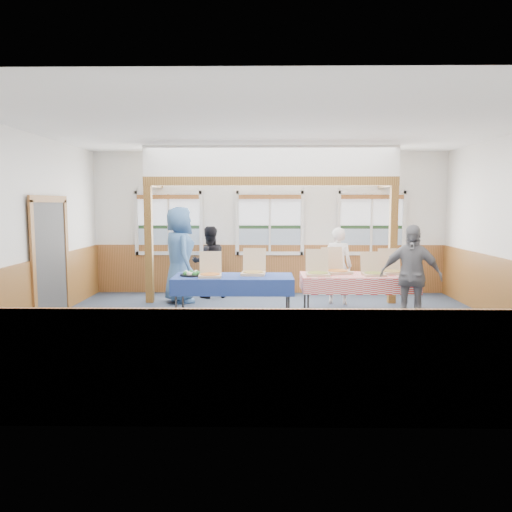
{
  "coord_description": "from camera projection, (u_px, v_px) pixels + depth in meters",
  "views": [
    {
      "loc": [
        -0.15,
        -7.87,
        2.04
      ],
      "look_at": [
        -0.28,
        1.0,
        1.1
      ],
      "focal_mm": 35.0,
      "sensor_mm": 36.0,
      "label": 1
    }
  ],
  "objects": [
    {
      "name": "man_blue",
      "position": [
        179.0,
        255.0,
        10.26
      ],
      "size": [
        0.96,
        1.14,
        1.98
      ],
      "primitive_type": "imported",
      "rotation": [
        0.0,
        0.0,
        1.97
      ],
      "color": "#385E8E",
      "rests_on": "floor"
    },
    {
      "name": "wainscot_front",
      "position": [
        280.0,
        368.0,
        4.53
      ],
      "size": [
        7.98,
        0.05,
        1.1
      ],
      "primitive_type": "cube",
      "color": "brown",
      "rests_on": "floor"
    },
    {
      "name": "woman_white",
      "position": [
        338.0,
        266.0,
        10.1
      ],
      "size": [
        0.64,
        0.49,
        1.57
      ],
      "primitive_type": "imported",
      "rotation": [
        0.0,
        0.0,
        2.92
      ],
      "color": "white",
      "rests_on": "floor"
    },
    {
      "name": "pizza_box_a",
      "position": [
        210.0,
        273.0,
        8.77
      ],
      "size": [
        0.42,
        0.5,
        0.43
      ],
      "rotation": [
        0.0,
        0.0,
        0.07
      ],
      "color": "tan",
      "rests_on": "table_left"
    },
    {
      "name": "pizza_box_d",
      "position": [
        337.0,
        269.0,
        9.22
      ],
      "size": [
        0.56,
        0.62,
        0.46
      ],
      "rotation": [
        0.0,
        0.0,
        0.29
      ],
      "color": "tan",
      "rests_on": "table_right"
    },
    {
      "name": "floor",
      "position": [
        272.0,
        330.0,
        8.04
      ],
      "size": [
        8.0,
        8.0,
        0.0
      ],
      "primitive_type": "plane",
      "color": "#24303B",
      "rests_on": "ground"
    },
    {
      "name": "ceiling",
      "position": [
        273.0,
        128.0,
        7.71
      ],
      "size": [
        8.0,
        8.0,
        0.0
      ],
      "primitive_type": "plane",
      "rotation": [
        3.14,
        0.0,
        0.0
      ],
      "color": "white",
      "rests_on": "wall_back"
    },
    {
      "name": "woman_black",
      "position": [
        209.0,
        262.0,
        10.81
      ],
      "size": [
        0.9,
        0.8,
        1.55
      ],
      "primitive_type": "imported",
      "rotation": [
        0.0,
        0.0,
        3.46
      ],
      "color": "black",
      "rests_on": "floor"
    },
    {
      "name": "wainscot_back",
      "position": [
        270.0,
        269.0,
        11.44
      ],
      "size": [
        7.98,
        0.05,
        1.1
      ],
      "primitive_type": "cube",
      "color": "brown",
      "rests_on": "floor"
    },
    {
      "name": "cased_opening",
      "position": [
        50.0,
        259.0,
        8.88
      ],
      "size": [
        0.06,
        1.3,
        2.1
      ],
      "primitive_type": "cube",
      "color": "#373737",
      "rests_on": "wall_left"
    },
    {
      "name": "pizza_box_f",
      "position": [
        392.0,
        270.0,
        9.16
      ],
      "size": [
        0.44,
        0.52,
        0.45
      ],
      "rotation": [
        0.0,
        0.0,
        0.06
      ],
      "color": "tan",
      "rests_on": "table_right"
    },
    {
      "name": "table_right",
      "position": [
        358.0,
        277.0,
        9.04
      ],
      "size": [
        2.17,
        1.22,
        0.76
      ],
      "rotation": [
        0.0,
        0.0,
        0.16
      ],
      "color": "#373737",
      "rests_on": "floor"
    },
    {
      "name": "table_left",
      "position": [
        233.0,
        279.0,
        8.88
      ],
      "size": [
        2.29,
        1.49,
        0.76
      ],
      "rotation": [
        0.0,
        0.0,
        0.27
      ],
      "color": "#373737",
      "rests_on": "floor"
    },
    {
      "name": "person_grey",
      "position": [
        411.0,
        276.0,
        8.25
      ],
      "size": [
        1.08,
        0.77,
        1.7
      ],
      "primitive_type": "imported",
      "rotation": [
        0.0,
        0.0,
        -0.4
      ],
      "color": "slate",
      "rests_on": "floor"
    },
    {
      "name": "post_left",
      "position": [
        149.0,
        245.0,
        10.24
      ],
      "size": [
        0.15,
        0.15,
        2.4
      ],
      "primitive_type": "cube",
      "color": "#5B3714",
      "rests_on": "floor"
    },
    {
      "name": "window_left",
      "position": [
        169.0,
        219.0,
        11.34
      ],
      "size": [
        1.56,
        0.1,
        1.46
      ],
      "color": "silver",
      "rests_on": "wall_back"
    },
    {
      "name": "cross_beam",
      "position": [
        271.0,
        181.0,
        10.07
      ],
      "size": [
        5.15,
        0.18,
        0.18
      ],
      "primitive_type": "cube",
      "color": "#5B3714",
      "rests_on": "post_left"
    },
    {
      "name": "wainscot_left",
      "position": [
        26.0,
        296.0,
        8.04
      ],
      "size": [
        0.05,
        6.98,
        1.1
      ],
      "primitive_type": "cube",
      "color": "brown",
      "rests_on": "floor"
    },
    {
      "name": "drink_glass",
      "position": [
        410.0,
        272.0,
        8.76
      ],
      "size": [
        0.07,
        0.07,
        0.15
      ],
      "primitive_type": "cylinder",
      "color": "#8F5A17",
      "rests_on": "table_right"
    },
    {
      "name": "post_right",
      "position": [
        393.0,
        245.0,
        10.17
      ],
      "size": [
        0.15,
        0.15,
        2.4
      ],
      "primitive_type": "cube",
      "color": "#5B3714",
      "rests_on": "floor"
    },
    {
      "name": "pizza_box_b",
      "position": [
        253.0,
        271.0,
        9.03
      ],
      "size": [
        0.46,
        0.54,
        0.46
      ],
      "rotation": [
        0.0,
        0.0,
        -0.07
      ],
      "color": "tan",
      "rests_on": "table_left"
    },
    {
      "name": "pizza_box_c",
      "position": [
        318.0,
        272.0,
        8.94
      ],
      "size": [
        0.43,
        0.52,
        0.45
      ],
      "rotation": [
        0.0,
        0.0,
        -0.04
      ],
      "color": "tan",
      "rests_on": "table_right"
    },
    {
      "name": "pizza_box_e",
      "position": [
        373.0,
        272.0,
        8.94
      ],
      "size": [
        0.39,
        0.47,
        0.41
      ],
      "rotation": [
        0.0,
        0.0,
        0.05
      ],
      "color": "tan",
      "rests_on": "table_right"
    },
    {
      "name": "wall_back",
      "position": [
        270.0,
        223.0,
        11.35
      ],
      "size": [
        8.0,
        0.0,
        8.0
      ],
      "primitive_type": "plane",
      "rotation": [
        1.57,
        0.0,
        0.0
      ],
      "color": "silver",
      "rests_on": "floor"
    },
    {
      "name": "wall_front",
      "position": [
        280.0,
        253.0,
        4.39
      ],
      "size": [
        8.0,
        0.0,
        8.0
      ],
      "primitive_type": "plane",
      "rotation": [
        -1.57,
        0.0,
        0.0
      ],
      "color": "silver",
      "rests_on": "floor"
    },
    {
      "name": "veggie_tray",
      "position": [
        191.0,
        274.0,
        8.88
      ],
      "size": [
        0.4,
        0.4,
        0.09
      ],
      "color": "black",
      "rests_on": "table_left"
    },
    {
      "name": "window_mid",
      "position": [
        270.0,
        220.0,
        11.3
      ],
      "size": [
        1.56,
        0.1,
        1.46
      ],
      "color": "silver",
      "rests_on": "wall_back"
    },
    {
      "name": "wall_left",
      "position": [
        22.0,
        231.0,
        7.93
      ],
      "size": [
        0.0,
        8.0,
        8.0
      ],
      "primitive_type": "plane",
      "rotation": [
        1.57,
        0.0,
        1.57
      ],
      "color": "silver",
      "rests_on": "floor"
    },
    {
      "name": "window_right",
      "position": [
        371.0,
        220.0,
        11.27
      ],
      "size": [
        1.56,
        0.1,
        1.46
      ],
      "color": "silver",
      "rests_on": "wall_back"
    }
  ]
}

